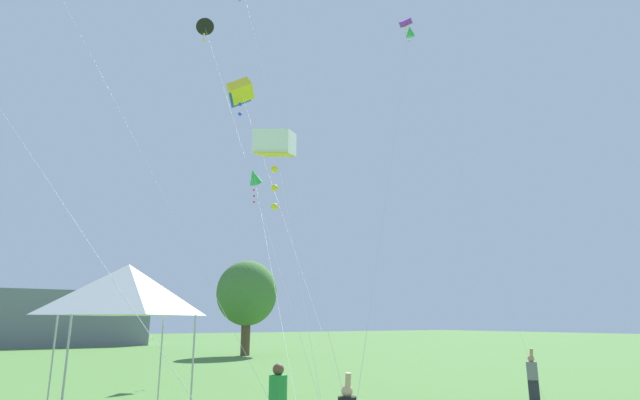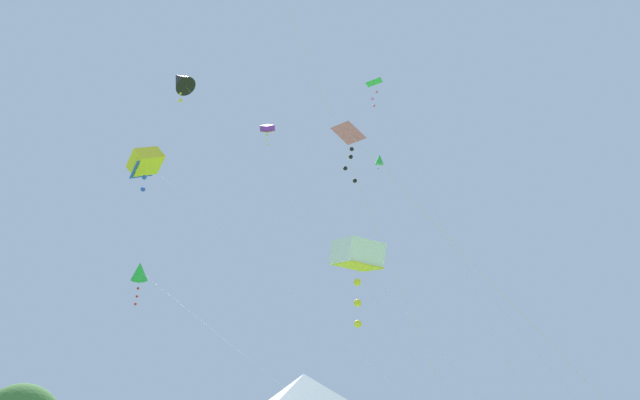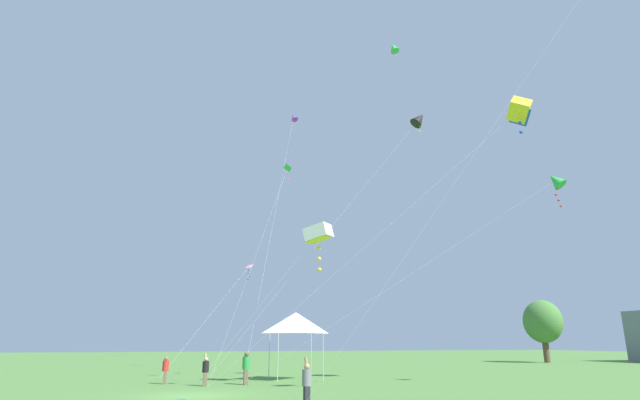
# 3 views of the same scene
# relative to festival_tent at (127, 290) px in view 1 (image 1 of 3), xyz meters

# --- Properties ---
(tree_far_right) EXTENTS (5.22, 4.69, 7.87)m
(tree_far_right) POSITION_rel_festival_tent_xyz_m (15.09, 25.25, 1.46)
(tree_far_right) COLOR brown
(tree_far_right) RESTS_ON ground
(festival_tent) EXTENTS (3.27, 3.27, 4.32)m
(festival_tent) POSITION_rel_festival_tent_xyz_m (0.00, 0.00, 0.00)
(festival_tent) COLOR #B7B7BC
(festival_tent) RESTS_ON ground
(person_grey_shirt) EXTENTS (0.37, 0.37, 1.83)m
(person_grey_shirt) POSITION_rel_festival_tent_xyz_m (13.58, -2.78, -2.74)
(person_grey_shirt) COLOR #282833
(person_grey_shirt) RESTS_ON ground
(kite_green_diamond_0) EXTENTS (11.76, 10.19, 17.34)m
(kite_green_diamond_0) POSITION_rel_festival_tent_xyz_m (12.85, 1.84, 13.27)
(kite_green_diamond_0) COLOR silver
(kite_green_diamond_0) RESTS_ON ground
(kite_black_diamond_2) EXTENTS (1.99, 14.76, 18.48)m
(kite_black_diamond_2) POSITION_rel_festival_tent_xyz_m (4.22, 7.84, 14.04)
(kite_black_diamond_2) COLOR silver
(kite_black_diamond_2) RESTS_ON ground
(kite_purple_box_4) EXTENTS (12.22, 18.99, 29.94)m
(kite_purple_box_4) POSITION_rel_festival_tent_xyz_m (25.43, 15.26, 25.58)
(kite_purple_box_4) COLOR silver
(kite_purple_box_4) RESTS_ON ground
(kite_yellow_box_5) EXTENTS (5.85, 19.61, 17.96)m
(kite_yellow_box_5) POSITION_rel_festival_tent_xyz_m (8.51, 12.85, 13.38)
(kite_yellow_box_5) COLOR silver
(kite_yellow_box_5) RESTS_ON ground
(kite_white_box_7) EXTENTS (3.07, 7.70, 9.46)m
(kite_white_box_7) POSITION_rel_festival_tent_xyz_m (4.58, 0.25, 5.18)
(kite_white_box_7) COLOR silver
(kite_white_box_7) RESTS_ON ground
(kite_green_diamond_8) EXTENTS (7.32, 18.27, 12.50)m
(kite_green_diamond_8) POSITION_rel_festival_tent_xyz_m (10.01, 13.59, 8.14)
(kite_green_diamond_8) COLOR silver
(kite_green_diamond_8) RESTS_ON ground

